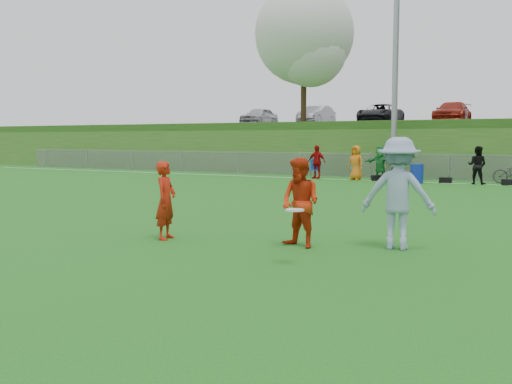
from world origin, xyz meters
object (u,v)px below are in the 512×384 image
Objects in this scene: player_red_left at (166,200)px; player_red_center at (300,203)px; recycling_bin at (417,174)px; frisbee at (295,210)px; player_blue at (398,193)px.

player_red_left is 2.77m from player_red_center.
player_red_left is at bearing -93.66° from recycling_bin.
player_blue is at bearing 63.44° from frisbee.
recycling_bin is at bearing -16.06° from player_red_left.
player_red_center is at bearing 110.76° from frisbee.
player_blue is at bearing -78.40° from recycling_bin.
player_blue is 2.42m from frisbee.
player_blue is 2.34× the size of recycling_bin.
frisbee is (3.28, -0.96, 0.11)m from player_red_left.
player_blue reaches higher than frisbee.
player_red_center is at bearing -84.39° from recycling_bin.
recycling_bin is (-3.26, 15.90, -0.59)m from player_blue.
player_red_center reaches higher than recycling_bin.
player_red_center is at bearing -91.89° from player_red_left.
recycling_bin is (1.09, 17.10, -0.35)m from player_red_left.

